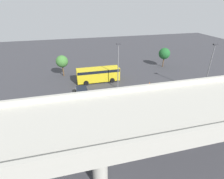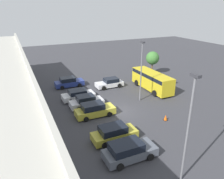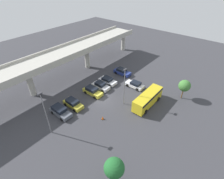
# 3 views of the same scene
# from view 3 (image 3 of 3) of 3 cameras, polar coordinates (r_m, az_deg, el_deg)

# --- Properties ---
(ground_plane) EXTENTS (107.59, 107.59, 0.00)m
(ground_plane) POSITION_cam_3_polar(r_m,az_deg,el_deg) (37.63, -2.99, -3.41)
(ground_plane) COLOR #38383D
(highway_overpass) EXTENTS (51.51, 6.80, 7.47)m
(highway_overpass) POSITION_cam_3_polar(r_m,az_deg,el_deg) (43.34, -16.63, 10.14)
(highway_overpass) COLOR #ADAAA0
(highway_overpass) RESTS_ON ground_plane
(parked_car_0) EXTENTS (2.22, 4.69, 1.65)m
(parked_car_0) POSITION_cam_3_polar(r_m,az_deg,el_deg) (35.13, -16.53, -6.78)
(parked_car_0) COLOR #515660
(parked_car_0) RESTS_ON ground_plane
(parked_car_1) EXTENTS (2.07, 4.50, 1.59)m
(parked_car_1) POSITION_cam_3_polar(r_m,az_deg,el_deg) (36.35, -12.64, -4.45)
(parked_car_1) COLOR gold
(parked_car_1) RESTS_ON ground_plane
(parked_car_2) EXTENTS (2.09, 4.75, 1.66)m
(parked_car_2) POSITION_cam_3_polar(r_m,az_deg,el_deg) (39.08, -6.39, -0.52)
(parked_car_2) COLOR gold
(parked_car_2) RESTS_ON ground_plane
(parked_car_3) EXTENTS (2.11, 4.35, 1.60)m
(parked_car_3) POSITION_cam_3_polar(r_m,az_deg,el_deg) (40.75, -3.74, 1.26)
(parked_car_3) COLOR silver
(parked_car_3) RESTS_ON ground_plane
(parked_car_4) EXTENTS (2.21, 4.51, 1.45)m
(parked_car_4) POSITION_cam_3_polar(r_m,az_deg,el_deg) (42.67, -1.46, 2.95)
(parked_car_4) COLOR silver
(parked_car_4) RESTS_ON ground_plane
(parked_car_5) EXTENTS (2.11, 4.44, 1.49)m
(parked_car_5) POSITION_cam_3_polar(r_m,az_deg,el_deg) (41.46, 7.43, 1.59)
(parked_car_5) COLOR silver
(parked_car_5) RESTS_ON ground_plane
(parked_car_6) EXTENTS (2.10, 4.60, 1.58)m
(parked_car_6) POSITION_cam_3_polar(r_m,az_deg,el_deg) (46.38, 3.32, 5.83)
(parked_car_6) COLOR navy
(parked_car_6) RESTS_ON ground_plane
(shuttle_bus) EXTENTS (8.26, 2.64, 2.73)m
(shuttle_bus) POSITION_cam_3_polar(r_m,az_deg,el_deg) (36.11, 11.62, -2.83)
(shuttle_bus) COLOR gold
(shuttle_bus) RESTS_ON ground_plane
(lamp_post_near_aisle) EXTENTS (0.70, 0.35, 8.46)m
(lamp_post_near_aisle) POSITION_cam_3_polar(r_m,az_deg,el_deg) (29.51, -21.02, -6.58)
(lamp_post_near_aisle) COLOR slate
(lamp_post_near_aisle) RESTS_ON ground_plane
(lamp_post_mid_lot) EXTENTS (0.70, 0.35, 8.19)m
(lamp_post_mid_lot) POSITION_cam_3_polar(r_m,az_deg,el_deg) (33.82, 4.06, 1.60)
(lamp_post_mid_lot) COLOR slate
(lamp_post_mid_lot) RESTS_ON ground_plane
(tree_front_left) EXTENTS (2.63, 2.63, 4.56)m
(tree_front_left) POSITION_cam_3_polar(r_m,az_deg,el_deg) (23.49, 0.72, -24.27)
(tree_front_left) COLOR brown
(tree_front_left) RESTS_ON ground_plane
(tree_front_centre) EXTENTS (2.47, 2.47, 4.45)m
(tree_front_centre) POSITION_cam_3_polar(r_m,az_deg,el_deg) (39.25, 22.61, 1.12)
(tree_front_centre) COLOR brown
(tree_front_centre) RESTS_ON ground_plane
(traffic_cone) EXTENTS (0.44, 0.44, 0.70)m
(traffic_cone) POSITION_cam_3_polar(r_m,az_deg,el_deg) (33.06, -3.09, -9.26)
(traffic_cone) COLOR black
(traffic_cone) RESTS_ON ground_plane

